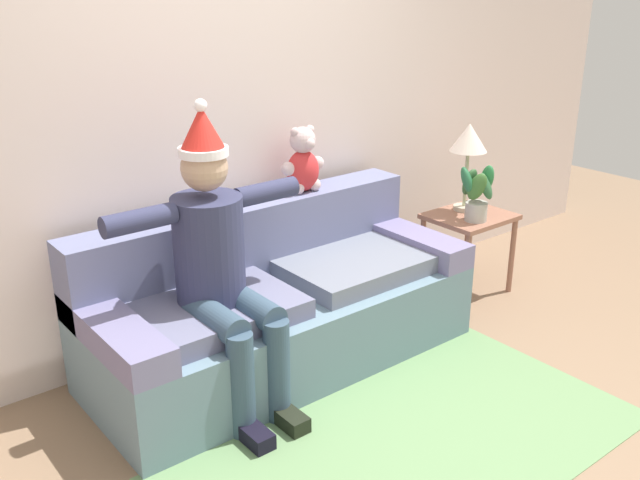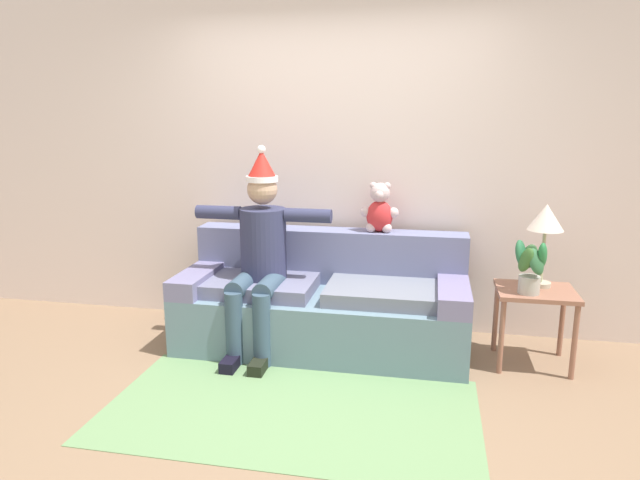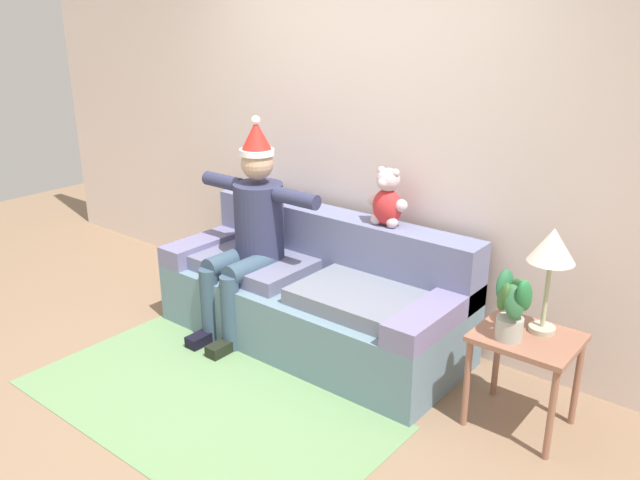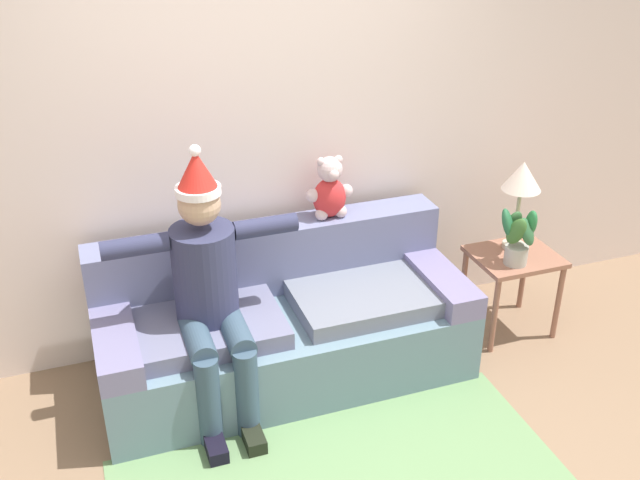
# 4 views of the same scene
# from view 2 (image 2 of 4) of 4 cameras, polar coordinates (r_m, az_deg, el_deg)

# --- Properties ---
(ground_plane) EXTENTS (10.00, 10.00, 0.00)m
(ground_plane) POSITION_cam_2_polar(r_m,az_deg,el_deg) (3.48, -3.05, -16.91)
(ground_plane) COLOR #856950
(back_wall) EXTENTS (7.00, 0.10, 2.70)m
(back_wall) POSITION_cam_2_polar(r_m,az_deg,el_deg) (4.56, 1.61, 8.01)
(back_wall) COLOR beige
(back_wall) RESTS_ON ground_plane
(couch) EXTENTS (2.11, 0.86, 0.84)m
(couch) POSITION_cam_2_polar(r_m,az_deg,el_deg) (4.28, 0.37, -6.35)
(couch) COLOR slate
(couch) RESTS_ON ground_plane
(person_seated) EXTENTS (1.02, 0.77, 1.50)m
(person_seated) POSITION_cam_2_polar(r_m,az_deg,el_deg) (4.11, -6.11, -0.99)
(person_seated) COLOR #303353
(person_seated) RESTS_ON ground_plane
(teddy_bear) EXTENTS (0.29, 0.17, 0.38)m
(teddy_bear) POSITION_cam_2_polar(r_m,az_deg,el_deg) (4.31, 6.05, 3.06)
(teddy_bear) COLOR red
(teddy_bear) RESTS_ON couch
(side_table) EXTENTS (0.52, 0.44, 0.55)m
(side_table) POSITION_cam_2_polar(r_m,az_deg,el_deg) (4.16, 20.90, -5.89)
(side_table) COLOR #94604B
(side_table) RESTS_ON ground_plane
(table_lamp) EXTENTS (0.24, 0.24, 0.58)m
(table_lamp) POSITION_cam_2_polar(r_m,az_deg,el_deg) (4.12, 21.85, 1.75)
(table_lamp) COLOR #BCB39B
(table_lamp) RESTS_ON side_table
(potted_plant) EXTENTS (0.24, 0.24, 0.37)m
(potted_plant) POSITION_cam_2_polar(r_m,az_deg,el_deg) (3.99, 20.48, -2.44)
(potted_plant) COLOR #ADADA2
(potted_plant) RESTS_ON side_table
(area_rug) EXTENTS (2.20, 1.18, 0.01)m
(area_rug) POSITION_cam_2_polar(r_m,az_deg,el_deg) (3.49, -3.02, -16.81)
(area_rug) COLOR #688E5B
(area_rug) RESTS_ON ground_plane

